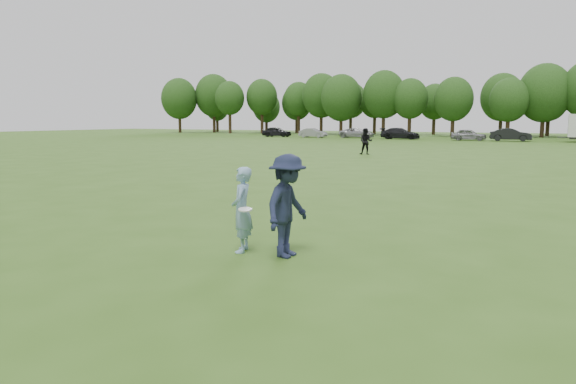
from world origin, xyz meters
name	(u,v)px	position (x,y,z in m)	size (l,w,h in m)	color
ground	(273,266)	(0.00, 0.00, 0.00)	(200.00, 200.00, 0.00)	#325417
thrower	(242,210)	(-1.02, 0.60, 0.85)	(0.62, 0.41, 1.69)	#7FA4C5
defender	(288,206)	(-0.05, 0.69, 0.99)	(1.27, 0.73, 1.97)	#1A2039
player_far_a	(366,141)	(-8.02, 28.82, 0.98)	(0.95, 0.74, 1.96)	black
car_a	(277,132)	(-32.54, 60.04, 0.75)	(1.76, 4.39, 1.49)	black
car_b	(313,133)	(-26.23, 59.27, 0.66)	(1.40, 4.01, 1.32)	gray
car_c	(357,133)	(-20.22, 61.01, 0.68)	(2.27, 4.92, 1.37)	#99989D
car_d	(400,134)	(-13.64, 59.35, 0.74)	(2.08, 5.11, 1.48)	black
car_e	(469,135)	(-4.93, 58.73, 0.71)	(1.68, 4.18, 1.42)	gray
car_f	(511,135)	(-0.20, 59.17, 0.77)	(1.64, 4.69, 1.55)	black
disc_in_play	(245,209)	(-0.80, 0.37, 0.91)	(0.28, 0.28, 0.07)	white
treeline	(545,94)	(2.81, 76.90, 6.26)	(130.35, 18.39, 11.74)	#332114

